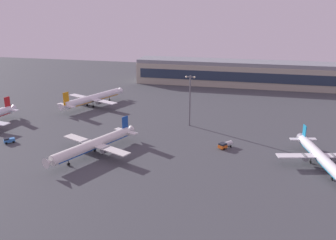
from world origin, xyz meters
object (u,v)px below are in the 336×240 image
at_px(apron_light_east, 190,97).
at_px(airplane_mid_apron, 319,156).
at_px(airplane_terminal_side, 93,99).
at_px(airplane_near_gate, 94,145).
at_px(baggage_tractor, 9,140).
at_px(fuel_truck, 225,145).

bearing_deg(apron_light_east, airplane_mid_apron, -32.11).
relative_size(airplane_mid_apron, airplane_terminal_side, 0.89).
relative_size(airplane_near_gate, baggage_tractor, 8.97).
distance_m(airplane_near_gate, baggage_tractor, 38.55).
relative_size(airplane_terminal_side, baggage_tractor, 9.50).
relative_size(airplane_near_gate, apron_light_east, 1.69).
bearing_deg(fuel_truck, airplane_terminal_side, 7.49).
distance_m(airplane_mid_apron, apron_light_east, 60.86).
bearing_deg(baggage_tractor, apron_light_east, -103.35).
height_order(airplane_mid_apron, apron_light_east, apron_light_east).
bearing_deg(airplane_near_gate, airplane_terminal_side, -41.41).
distance_m(baggage_tractor, apron_light_east, 77.75).
relative_size(airplane_near_gate, airplane_terminal_side, 0.94).
distance_m(airplane_mid_apron, fuel_truck, 33.87).
relative_size(airplane_near_gate, airplane_mid_apron, 1.06).
distance_m(airplane_near_gate, fuel_truck, 49.79).
height_order(airplane_terminal_side, fuel_truck, airplane_terminal_side).
bearing_deg(fuel_truck, apron_light_east, -14.64).
height_order(airplane_near_gate, baggage_tractor, airplane_near_gate).
xyz_separation_m(airplane_mid_apron, fuel_truck, (-32.71, 8.48, -2.25)).
xyz_separation_m(fuel_truck, baggage_tractor, (-84.89, -14.55, -0.19)).
bearing_deg(baggage_tractor, airplane_mid_apron, -130.07).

